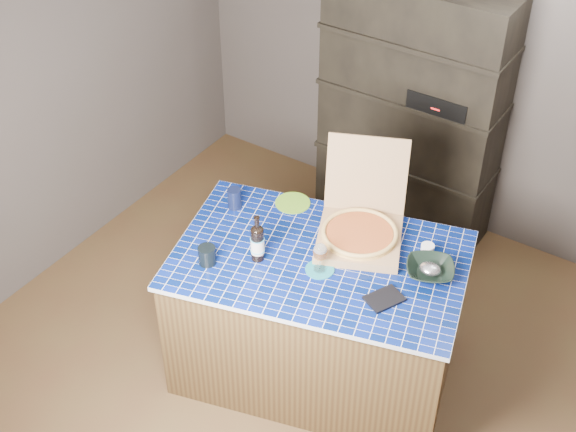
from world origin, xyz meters
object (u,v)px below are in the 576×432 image
Objects in this scene: pizza_box at (360,230)px; mead_bottle at (257,243)px; wine_glass at (320,252)px; dvd_case at (384,299)px; bowl at (430,270)px; kitchen_island at (318,314)px.

mead_bottle is (-0.37, -0.43, 0.04)m from pizza_box.
pizza_box is 0.34m from wine_glass.
bowl is at bearing 95.63° from dvd_case.
mead_bottle reaches higher than dvd_case.
kitchen_island is at bearing -165.99° from dvd_case.
dvd_case is (0.39, -0.01, -0.11)m from wine_glass.
bowl is (0.54, 0.20, 0.45)m from kitchen_island.
wine_glass is at bearing -155.77° from dvd_case.
dvd_case is 0.74× the size of bowl.
bowl is (0.44, -0.05, -0.04)m from pizza_box.
pizza_box is at bearing 49.26° from mead_bottle.
pizza_box reaches higher than wine_glass.
bowl reaches higher than kitchen_island.
mead_bottle is 0.91m from bowl.
wine_glass is at bearing -122.22° from pizza_box.
pizza_box is 0.48m from dvd_case.
bowl is (0.82, 0.38, -0.08)m from mead_bottle.
kitchen_island is 0.62m from dvd_case.
mead_bottle is at bearing -154.20° from pizza_box.
kitchen_island is 0.55m from wine_glass.
kitchen_island is 2.58× the size of pizza_box.
kitchen_island is at bearing 33.65° from mead_bottle.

